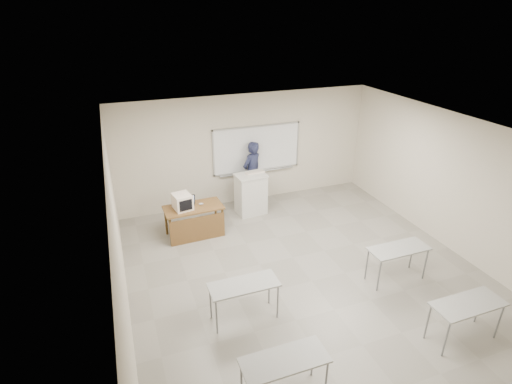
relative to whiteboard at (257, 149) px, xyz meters
name	(u,v)px	position (x,y,z in m)	size (l,w,h in m)	color
floor	(312,281)	(-0.30, -3.97, -1.49)	(7.00, 8.00, 0.01)	gray
whiteboard	(257,149)	(0.00, 0.00, 0.00)	(2.48, 0.10, 1.31)	white
student_desks	(352,296)	(-0.30, -5.32, -0.81)	(4.40, 2.20, 0.73)	#9A9A95
instructor_desk	(195,217)	(-2.10, -1.48, -0.95)	(1.36, 0.68, 0.75)	brown
podium	(251,194)	(-0.45, -0.77, -0.93)	(0.78, 0.57, 1.09)	white
crt_monitor	(182,202)	(-2.35, -1.38, -0.55)	(0.40, 0.45, 0.38)	silver
laptop	(188,203)	(-2.20, -1.22, -0.68)	(0.30, 0.27, 0.22)	black
mouse	(201,204)	(-1.90, -1.32, -0.71)	(0.11, 0.07, 0.04)	#ABADB3
keyboard	(255,172)	(-0.30, -0.69, -0.37)	(0.50, 0.17, 0.03)	silver
presenter	(252,173)	(-0.20, -0.16, -0.60)	(0.64, 0.42, 1.76)	black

